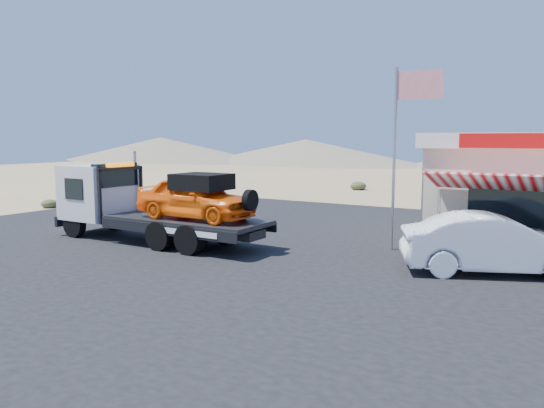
% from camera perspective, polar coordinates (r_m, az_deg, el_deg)
% --- Properties ---
extents(ground, '(120.00, 120.00, 0.00)m').
position_cam_1_polar(ground, '(16.70, -8.02, -5.94)').
color(ground, '#997D57').
rests_on(ground, ground).
extents(asphalt_lot, '(32.00, 24.00, 0.02)m').
position_cam_1_polar(asphalt_lot, '(18.05, 3.02, -4.85)').
color(asphalt_lot, black).
rests_on(asphalt_lot, ground).
extents(tow_truck, '(8.41, 2.49, 2.81)m').
position_cam_1_polar(tow_truck, '(19.56, -12.65, 0.38)').
color(tow_truck, black).
rests_on(tow_truck, asphalt_lot).
extents(white_sedan, '(5.29, 3.60, 1.65)m').
position_cam_1_polar(white_sedan, '(15.90, 22.87, -3.99)').
color(white_sedan, silver).
rests_on(white_sedan, asphalt_lot).
extents(flagpole, '(1.55, 0.10, 6.00)m').
position_cam_1_polar(flagpole, '(17.90, 13.78, 6.96)').
color(flagpole, '#99999E').
rests_on(flagpole, asphalt_lot).
extents(desert_scrub, '(25.48, 36.21, 0.63)m').
position_cam_1_polar(desert_scrub, '(33.50, -13.21, 1.00)').
color(desert_scrub, '#383D20').
rests_on(desert_scrub, ground).
extents(distant_hills, '(126.00, 48.00, 4.20)m').
position_cam_1_polar(distant_hills, '(70.65, 14.79, 5.41)').
color(distant_hills, '#726B59').
rests_on(distant_hills, ground).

